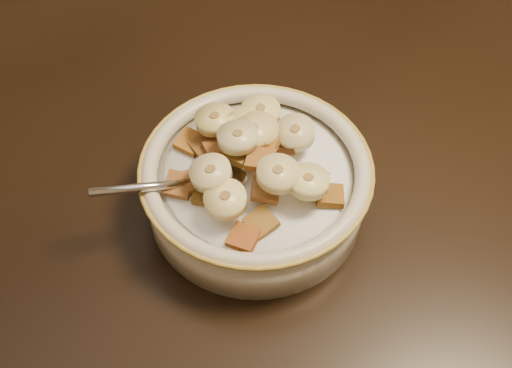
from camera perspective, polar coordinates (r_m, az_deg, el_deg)
table at (r=0.69m, az=0.92°, el=7.21°), size 1.40×0.91×0.04m
cereal_bowl at (r=0.56m, az=0.00°, el=-0.58°), size 0.17×0.17×0.04m
milk at (r=0.55m, az=0.00°, el=0.73°), size 0.14×0.14×0.00m
spoon at (r=0.54m, az=-2.80°, el=0.38°), size 0.05×0.04×0.01m
cereal_square_0 at (r=0.53m, az=5.95°, el=-0.92°), size 0.03×0.03×0.01m
cereal_square_1 at (r=0.57m, az=-2.01°, el=4.44°), size 0.03×0.03×0.01m
cereal_square_2 at (r=0.55m, az=2.32°, el=3.29°), size 0.03×0.03×0.01m
cereal_square_3 at (r=0.54m, az=-1.45°, el=2.46°), size 0.03×0.03×0.01m
cereal_square_4 at (r=0.54m, az=-4.77°, el=0.37°), size 0.02×0.02×0.01m
cereal_square_5 at (r=0.53m, az=4.54°, el=0.46°), size 0.03×0.03×0.01m
cereal_square_6 at (r=0.53m, az=-3.92°, el=-0.72°), size 0.03×0.03×0.01m
cereal_square_7 at (r=0.53m, az=-3.57°, el=0.60°), size 0.02×0.02×0.01m
cereal_square_8 at (r=0.52m, az=0.35°, el=1.96°), size 0.03×0.03×0.01m
cereal_square_9 at (r=0.51m, az=-1.00°, el=-4.31°), size 0.03×0.03×0.01m
cereal_square_10 at (r=0.55m, az=-3.01°, el=2.79°), size 0.02×0.02×0.01m
cereal_square_11 at (r=0.54m, az=0.58°, el=2.90°), size 0.03×0.03×0.01m
cereal_square_12 at (r=0.56m, az=-4.07°, el=3.04°), size 0.02×0.02×0.01m
cereal_square_13 at (r=0.52m, az=-2.29°, el=-1.10°), size 0.02×0.02×0.01m
cereal_square_14 at (r=0.57m, az=2.26°, el=4.27°), size 0.03×0.03×0.01m
cereal_square_15 at (r=0.54m, az=-6.20°, el=-0.06°), size 0.03×0.03×0.01m
cereal_square_16 at (r=0.51m, az=0.43°, el=-3.08°), size 0.02×0.02×0.01m
cereal_square_17 at (r=0.56m, az=0.09°, el=3.98°), size 0.03×0.03×0.01m
cereal_square_18 at (r=0.57m, az=-5.28°, el=3.36°), size 0.03×0.03×0.01m
cereal_square_19 at (r=0.52m, az=0.75°, el=-0.50°), size 0.03×0.03×0.01m
banana_slice_0 at (r=0.54m, az=0.19°, el=4.32°), size 0.04×0.04×0.01m
banana_slice_1 at (r=0.56m, az=0.37°, el=5.82°), size 0.03×0.03×0.01m
banana_slice_2 at (r=0.51m, az=1.76°, el=0.82°), size 0.04×0.04×0.01m
banana_slice_3 at (r=0.54m, az=-0.24°, el=4.18°), size 0.04×0.04×0.01m
banana_slice_4 at (r=0.53m, az=-1.46°, el=3.74°), size 0.04×0.04×0.01m
banana_slice_5 at (r=0.51m, az=4.19°, el=0.21°), size 0.04×0.04×0.01m
banana_slice_6 at (r=0.55m, az=3.14°, el=4.12°), size 0.04×0.04×0.02m
banana_slice_7 at (r=0.52m, az=-3.65°, el=0.88°), size 0.04×0.04×0.02m
banana_slice_8 at (r=0.55m, az=-3.31°, el=5.16°), size 0.04×0.04×0.01m
banana_slice_9 at (r=0.55m, az=-0.93°, el=4.60°), size 0.04×0.04×0.01m
banana_slice_10 at (r=0.51m, az=-2.46°, el=-1.25°), size 0.04×0.04×0.02m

